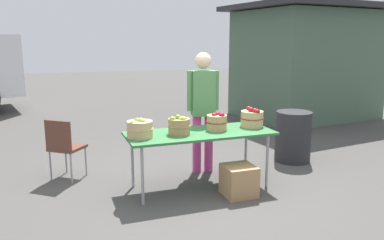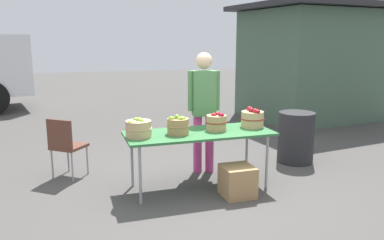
{
  "view_description": "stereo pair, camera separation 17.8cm",
  "coord_description": "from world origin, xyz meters",
  "px_view_note": "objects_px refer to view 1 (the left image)",
  "views": [
    {
      "loc": [
        -1.73,
        -4.52,
        1.91
      ],
      "look_at": [
        0.0,
        0.3,
        0.85
      ],
      "focal_mm": 36.19,
      "sensor_mm": 36.0,
      "label": 1
    },
    {
      "loc": [
        -1.56,
        -4.58,
        1.91
      ],
      "look_at": [
        0.0,
        0.3,
        0.85
      ],
      "focal_mm": 36.19,
      "sensor_mm": 36.0,
      "label": 2
    }
  ],
  "objects_px": {
    "trash_barrel": "(293,136)",
    "produce_crate": "(239,180)",
    "market_table": "(200,135)",
    "folding_chair": "(64,144)",
    "apple_basket_green_0": "(140,129)",
    "apple_basket_red_0": "(217,122)",
    "vendor_adult": "(203,103)",
    "apple_basket_red_1": "(252,118)",
    "apple_basket_green_1": "(179,126)"
  },
  "relations": [
    {
      "from": "apple_basket_green_0",
      "to": "vendor_adult",
      "type": "relative_size",
      "value": 0.19
    },
    {
      "from": "vendor_adult",
      "to": "trash_barrel",
      "type": "height_order",
      "value": "vendor_adult"
    },
    {
      "from": "market_table",
      "to": "vendor_adult",
      "type": "relative_size",
      "value": 1.09
    },
    {
      "from": "apple_basket_green_0",
      "to": "apple_basket_green_1",
      "type": "height_order",
      "value": "apple_basket_green_1"
    },
    {
      "from": "apple_basket_green_0",
      "to": "produce_crate",
      "type": "relative_size",
      "value": 0.86
    },
    {
      "from": "market_table",
      "to": "apple_basket_green_1",
      "type": "distance_m",
      "value": 0.33
    },
    {
      "from": "apple_basket_red_0",
      "to": "folding_chair",
      "type": "bearing_deg",
      "value": 155.3
    },
    {
      "from": "folding_chair",
      "to": "market_table",
      "type": "bearing_deg",
      "value": -169.79
    },
    {
      "from": "trash_barrel",
      "to": "produce_crate",
      "type": "xyz_separation_m",
      "value": [
        -1.45,
        -0.99,
        -0.21
      ]
    },
    {
      "from": "vendor_adult",
      "to": "folding_chair",
      "type": "distance_m",
      "value": 2.02
    },
    {
      "from": "market_table",
      "to": "apple_basket_green_0",
      "type": "xyz_separation_m",
      "value": [
        -0.78,
        -0.01,
        0.15
      ]
    },
    {
      "from": "produce_crate",
      "to": "market_table",
      "type": "bearing_deg",
      "value": 131.16
    },
    {
      "from": "market_table",
      "to": "vendor_adult",
      "type": "distance_m",
      "value": 0.7
    },
    {
      "from": "apple_basket_red_0",
      "to": "trash_barrel",
      "type": "height_order",
      "value": "apple_basket_red_0"
    },
    {
      "from": "apple_basket_red_1",
      "to": "trash_barrel",
      "type": "relative_size",
      "value": 0.4
    },
    {
      "from": "market_table",
      "to": "trash_barrel",
      "type": "bearing_deg",
      "value": 17.55
    },
    {
      "from": "produce_crate",
      "to": "apple_basket_green_1",
      "type": "bearing_deg",
      "value": 148.86
    },
    {
      "from": "apple_basket_green_1",
      "to": "apple_basket_red_0",
      "type": "distance_m",
      "value": 0.54
    },
    {
      "from": "apple_basket_red_1",
      "to": "trash_barrel",
      "type": "xyz_separation_m",
      "value": [
        1.03,
        0.51,
        -0.47
      ]
    },
    {
      "from": "apple_basket_green_0",
      "to": "apple_basket_red_0",
      "type": "relative_size",
      "value": 1.18
    },
    {
      "from": "vendor_adult",
      "to": "market_table",
      "type": "bearing_deg",
      "value": 74.18
    },
    {
      "from": "apple_basket_green_1",
      "to": "apple_basket_red_1",
      "type": "bearing_deg",
      "value": 4.54
    },
    {
      "from": "trash_barrel",
      "to": "market_table",
      "type": "bearing_deg",
      "value": -162.45
    },
    {
      "from": "trash_barrel",
      "to": "apple_basket_red_0",
      "type": "bearing_deg",
      "value": -160.67
    },
    {
      "from": "market_table",
      "to": "apple_basket_red_0",
      "type": "height_order",
      "value": "apple_basket_red_0"
    },
    {
      "from": "apple_basket_green_0",
      "to": "apple_basket_red_1",
      "type": "height_order",
      "value": "apple_basket_red_1"
    },
    {
      "from": "apple_basket_red_1",
      "to": "trash_barrel",
      "type": "height_order",
      "value": "apple_basket_red_1"
    },
    {
      "from": "apple_basket_green_0",
      "to": "apple_basket_red_1",
      "type": "relative_size",
      "value": 1.03
    },
    {
      "from": "apple_basket_red_1",
      "to": "produce_crate",
      "type": "relative_size",
      "value": 0.84
    },
    {
      "from": "market_table",
      "to": "vendor_adult",
      "type": "height_order",
      "value": "vendor_adult"
    },
    {
      "from": "market_table",
      "to": "trash_barrel",
      "type": "xyz_separation_m",
      "value": [
        1.82,
        0.57,
        -0.3
      ]
    },
    {
      "from": "vendor_adult",
      "to": "trash_barrel",
      "type": "xyz_separation_m",
      "value": [
        1.56,
        0.01,
        -0.63
      ]
    },
    {
      "from": "folding_chair",
      "to": "trash_barrel",
      "type": "relative_size",
      "value": 1.07
    },
    {
      "from": "apple_basket_green_0",
      "to": "apple_basket_red_0",
      "type": "bearing_deg",
      "value": 2.0
    },
    {
      "from": "apple_basket_red_1",
      "to": "produce_crate",
      "type": "height_order",
      "value": "apple_basket_red_1"
    },
    {
      "from": "apple_basket_red_0",
      "to": "apple_basket_green_0",
      "type": "bearing_deg",
      "value": -178.0
    },
    {
      "from": "apple_basket_green_1",
      "to": "vendor_adult",
      "type": "height_order",
      "value": "vendor_adult"
    },
    {
      "from": "apple_basket_red_0",
      "to": "produce_crate",
      "type": "relative_size",
      "value": 0.73
    },
    {
      "from": "apple_basket_red_0",
      "to": "vendor_adult",
      "type": "xyz_separation_m",
      "value": [
        0.01,
        0.54,
        0.17
      ]
    },
    {
      "from": "vendor_adult",
      "to": "folding_chair",
      "type": "relative_size",
      "value": 2.03
    },
    {
      "from": "apple_basket_green_0",
      "to": "apple_basket_red_0",
      "type": "height_order",
      "value": "same"
    },
    {
      "from": "market_table",
      "to": "folding_chair",
      "type": "bearing_deg",
      "value": 151.47
    },
    {
      "from": "trash_barrel",
      "to": "vendor_adult",
      "type": "bearing_deg",
      "value": -179.65
    },
    {
      "from": "apple_basket_green_0",
      "to": "produce_crate",
      "type": "distance_m",
      "value": 1.39
    },
    {
      "from": "produce_crate",
      "to": "folding_chair",
      "type": "bearing_deg",
      "value": 146.89
    },
    {
      "from": "apple_basket_green_1",
      "to": "trash_barrel",
      "type": "relative_size",
      "value": 0.36
    },
    {
      "from": "apple_basket_green_1",
      "to": "folding_chair",
      "type": "height_order",
      "value": "apple_basket_green_1"
    },
    {
      "from": "produce_crate",
      "to": "apple_basket_green_0",
      "type": "bearing_deg",
      "value": 160.54
    },
    {
      "from": "apple_basket_green_1",
      "to": "trash_barrel",
      "type": "height_order",
      "value": "apple_basket_green_1"
    },
    {
      "from": "folding_chair",
      "to": "trash_barrel",
      "type": "height_order",
      "value": "folding_chair"
    }
  ]
}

